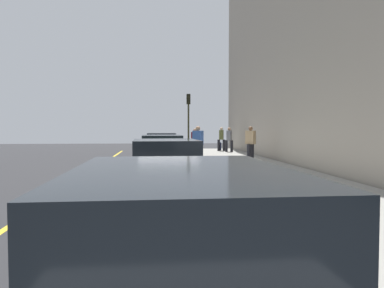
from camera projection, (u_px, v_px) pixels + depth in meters
name	position (u px, v px, depth m)	size (l,w,h in m)	color
ground_plane	(169.00, 171.00, 15.51)	(56.00, 56.00, 0.00)	#28282B
sidewalk	(246.00, 169.00, 15.81)	(28.00, 4.60, 0.15)	gray
lane_stripe_centre	(91.00, 172.00, 15.20)	(28.00, 0.14, 0.01)	gold
parked_car_silver	(180.00, 260.00, 2.97)	(4.64, 1.94, 1.51)	black
parked_car_black	(165.00, 169.00, 9.61)	(4.21, 2.01, 1.51)	black
parked_car_green	(162.00, 153.00, 15.66)	(4.69, 1.92, 1.51)	black
parked_car_navy	(161.00, 146.00, 21.57)	(4.34, 1.92, 1.51)	black
pedestrian_burgundy_coat	(195.00, 141.00, 22.30)	(0.51, 0.50, 1.62)	black
pedestrian_grey_coat	(229.00, 139.00, 25.77)	(0.53, 0.53, 1.69)	black
pedestrian_olive_coat	(221.00, 138.00, 26.86)	(0.52, 0.56, 1.73)	black
pedestrian_blue_coat	(198.00, 143.00, 18.35)	(0.52, 0.56, 1.75)	black
pedestrian_tan_coat	(250.00, 142.00, 19.34)	(0.54, 0.55, 1.74)	black
traffic_light_pole	(188.00, 112.00, 25.72)	(0.35, 0.26, 4.00)	#2D2D19
rolling_suitcase	(219.00, 146.00, 27.38)	(0.34, 0.22, 0.95)	#191E38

